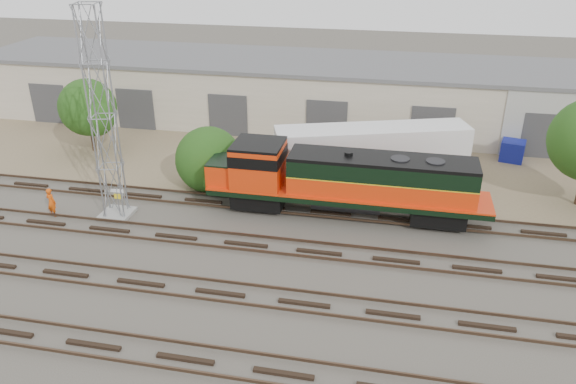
% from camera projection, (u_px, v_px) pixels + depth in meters
% --- Properties ---
extents(ground, '(140.00, 140.00, 0.00)m').
position_uv_depth(ground, '(238.00, 260.00, 28.98)').
color(ground, '#47423A').
rests_on(ground, ground).
extents(dirt_strip, '(80.00, 16.00, 0.02)m').
position_uv_depth(dirt_strip, '(294.00, 154.00, 42.20)').
color(dirt_strip, '#726047').
rests_on(dirt_strip, ground).
extents(tracks, '(80.00, 20.40, 0.28)m').
position_uv_depth(tracks, '(220.00, 293.00, 26.29)').
color(tracks, black).
rests_on(tracks, ground).
extents(warehouse, '(58.40, 10.40, 5.30)m').
position_uv_depth(warehouse, '(312.00, 91.00, 48.08)').
color(warehouse, beige).
rests_on(warehouse, ground).
extents(locomotive, '(16.39, 2.88, 3.94)m').
position_uv_depth(locomotive, '(342.00, 180.00, 32.44)').
color(locomotive, black).
rests_on(locomotive, tracks).
extents(signal_tower, '(1.78, 1.78, 12.09)m').
position_uv_depth(signal_tower, '(103.00, 121.00, 30.89)').
color(signal_tower, gray).
rests_on(signal_tower, ground).
extents(sign_post, '(0.80, 0.08, 1.95)m').
position_uv_depth(sign_post, '(118.00, 198.00, 32.43)').
color(sign_post, gray).
rests_on(sign_post, ground).
extents(worker, '(0.74, 0.58, 1.78)m').
position_uv_depth(worker, '(51.00, 202.00, 32.99)').
color(worker, '#DB4D0C').
rests_on(worker, ground).
extents(semi_trailer, '(12.74, 6.39, 3.87)m').
position_uv_depth(semi_trailer, '(376.00, 148.00, 36.65)').
color(semi_trailer, silver).
rests_on(semi_trailer, ground).
extents(dumpster_blue, '(1.91, 1.83, 1.50)m').
position_uv_depth(dumpster_blue, '(512.00, 151.00, 40.77)').
color(dumpster_blue, navy).
rests_on(dumpster_blue, ground).
extents(tree_west, '(4.43, 4.22, 5.52)m').
position_uv_depth(tree_west, '(89.00, 110.00, 41.29)').
color(tree_west, '#382619').
rests_on(tree_west, ground).
extents(tree_mid, '(4.52, 4.31, 4.31)m').
position_uv_depth(tree_mid, '(211.00, 162.00, 36.12)').
color(tree_mid, '#382619').
rests_on(tree_mid, ground).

